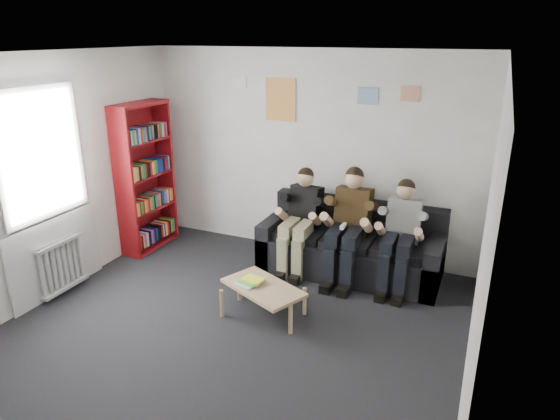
% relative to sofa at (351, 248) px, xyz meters
% --- Properties ---
extents(room_shell, '(5.00, 5.00, 5.00)m').
position_rel_sofa_xyz_m(room_shell, '(-0.75, -2.08, 1.04)').
color(room_shell, black).
rests_on(room_shell, ground).
extents(sofa, '(2.22, 0.91, 0.86)m').
position_rel_sofa_xyz_m(sofa, '(0.00, 0.00, 0.00)').
color(sofa, black).
rests_on(sofa, ground).
extents(bookshelf, '(0.30, 0.91, 2.02)m').
position_rel_sofa_xyz_m(bookshelf, '(-2.82, -0.36, 0.70)').
color(bookshelf, maroon).
rests_on(bookshelf, ground).
extents(coffee_table, '(0.88, 0.48, 0.35)m').
position_rel_sofa_xyz_m(coffee_table, '(-0.56, -1.42, 0.00)').
color(coffee_table, tan).
rests_on(coffee_table, ground).
extents(game_cases, '(0.26, 0.23, 0.05)m').
position_rel_sofa_xyz_m(game_cases, '(-0.71, -1.42, 0.07)').
color(game_cases, silver).
rests_on(game_cases, coffee_table).
extents(person_left, '(0.39, 0.83, 1.30)m').
position_rel_sofa_xyz_m(person_left, '(-0.62, -0.20, 0.34)').
color(person_left, black).
rests_on(person_left, sofa).
extents(person_middle, '(0.42, 0.91, 1.37)m').
position_rel_sofa_xyz_m(person_middle, '(-0.00, -0.20, 0.37)').
color(person_middle, '#473217').
rests_on(person_middle, sofa).
extents(person_right, '(0.38, 0.82, 1.29)m').
position_rel_sofa_xyz_m(person_right, '(0.62, -0.20, 0.34)').
color(person_right, white).
rests_on(person_right, sofa).
extents(radiator, '(0.10, 0.64, 0.60)m').
position_rel_sofa_xyz_m(radiator, '(-2.90, -1.88, 0.04)').
color(radiator, silver).
rests_on(radiator, ground).
extents(window, '(0.05, 1.30, 2.36)m').
position_rel_sofa_xyz_m(window, '(-2.97, -1.88, 0.72)').
color(window, white).
rests_on(window, room_shell).
extents(poster_large, '(0.42, 0.01, 0.55)m').
position_rel_sofa_xyz_m(poster_large, '(-1.15, 0.41, 1.74)').
color(poster_large, '#DCC04D').
rests_on(poster_large, room_shell).
extents(poster_blue, '(0.25, 0.01, 0.20)m').
position_rel_sofa_xyz_m(poster_blue, '(0.00, 0.41, 1.84)').
color(poster_blue, '#3E89D4').
rests_on(poster_blue, room_shell).
extents(poster_pink, '(0.22, 0.01, 0.18)m').
position_rel_sofa_xyz_m(poster_pink, '(0.50, 0.41, 1.89)').
color(poster_pink, '#B93988').
rests_on(poster_pink, room_shell).
extents(poster_sign, '(0.20, 0.01, 0.14)m').
position_rel_sofa_xyz_m(poster_sign, '(-1.75, 0.41, 1.94)').
color(poster_sign, white).
rests_on(poster_sign, room_shell).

